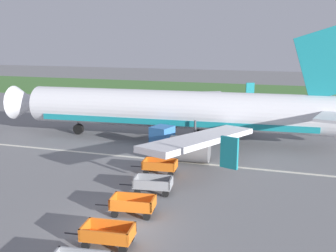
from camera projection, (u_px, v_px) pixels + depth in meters
name	position (u px, v px, depth m)	size (l,w,h in m)	color
ground_plane	(121.00, 226.00, 21.20)	(220.00, 220.00, 0.00)	slate
grass_strip	(244.00, 92.00, 73.97)	(220.00, 28.00, 0.06)	#477A38
apron_stripe	(180.00, 162.00, 32.28)	(120.00, 0.36, 0.01)	silver
airplane	(184.00, 111.00, 38.32)	(37.65, 30.24, 11.34)	silver
baggage_cart_second_in_row	(108.00, 234.00, 19.04)	(3.61, 1.64, 1.07)	orange
baggage_cart_third_in_row	(133.00, 205.00, 22.45)	(3.62, 1.71, 1.07)	orange
baggage_cart_fourth_in_row	(153.00, 184.00, 25.64)	(3.62, 1.72, 1.07)	gray
baggage_cart_far_end	(160.00, 166.00, 29.28)	(3.60, 1.62, 1.07)	orange
service_truck_beside_carts	(167.00, 138.00, 35.68)	(4.73, 3.02, 2.10)	slate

